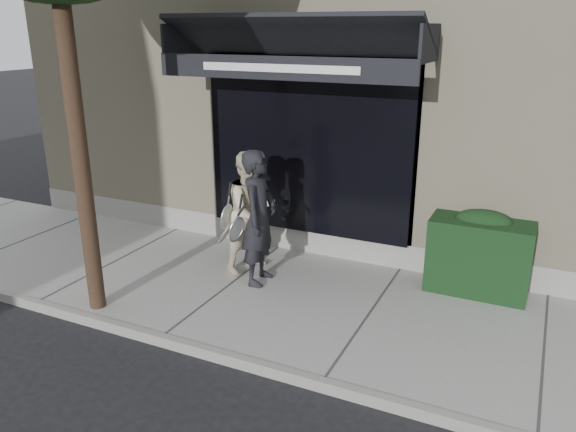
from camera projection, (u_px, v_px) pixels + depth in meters
The scene contains 7 objects.
ground at pixel (369, 322), 7.03m from camera, with size 80.00×80.00×0.00m, color black.
sidewalk at pixel (369, 317), 7.01m from camera, with size 20.00×3.00×0.12m, color gray.
curb at pixel (323, 385), 5.68m from camera, with size 20.00×0.10×0.14m, color gray.
building_facade at pixel (456, 70), 10.40m from camera, with size 14.30×8.04×5.64m.
hedge at pixel (480, 253), 7.44m from camera, with size 1.30×0.70×1.14m.
pedestrian_front at pixel (259, 218), 7.58m from camera, with size 0.70×0.85×1.87m.
pedestrian_back at pixel (252, 212), 8.01m from camera, with size 0.89×1.01×1.76m.
Camera 1 is at (1.74, -6.07, 3.52)m, focal length 35.00 mm.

